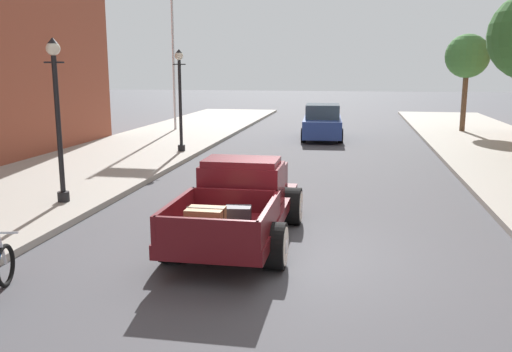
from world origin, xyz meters
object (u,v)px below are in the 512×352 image
(hotrod_truck_maroon, at_px, (241,200))
(flagpole, at_px, (177,18))
(street_tree_farthest, at_px, (467,57))
(street_lamp_near, at_px, (57,108))
(car_background_blue, at_px, (322,123))
(street_lamp_far, at_px, (180,93))

(hotrod_truck_maroon, relative_size, flagpole, 0.54)
(hotrod_truck_maroon, bearing_deg, street_tree_farthest, 68.16)
(hotrod_truck_maroon, distance_m, street_lamp_near, 5.21)
(car_background_blue, bearing_deg, hotrod_truck_maroon, -92.48)
(car_background_blue, bearing_deg, flagpole, 168.31)
(car_background_blue, height_order, street_lamp_far, street_lamp_far)
(car_background_blue, bearing_deg, street_tree_farthest, 26.35)
(street_lamp_near, bearing_deg, car_background_blue, 68.89)
(street_lamp_far, distance_m, flagpole, 8.29)
(hotrod_truck_maroon, xyz_separation_m, street_lamp_near, (-4.70, 1.54, 1.63))
(hotrod_truck_maroon, distance_m, car_background_blue, 15.46)
(car_background_blue, height_order, street_lamp_near, street_lamp_near)
(hotrod_truck_maroon, distance_m, street_lamp_far, 10.89)
(street_tree_farthest, bearing_deg, hotrod_truck_maroon, -111.84)
(hotrod_truck_maroon, relative_size, street_lamp_near, 1.29)
(street_lamp_near, height_order, street_lamp_far, same)
(street_lamp_far, xyz_separation_m, flagpole, (-2.42, 7.17, 3.39))
(flagpole, height_order, street_tree_farthest, flagpole)
(hotrod_truck_maroon, bearing_deg, flagpole, 111.90)
(street_lamp_far, bearing_deg, flagpole, 108.66)
(street_lamp_near, xyz_separation_m, street_lamp_far, (0.29, 8.28, 0.00))
(hotrod_truck_maroon, distance_m, street_tree_farthest, 20.55)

